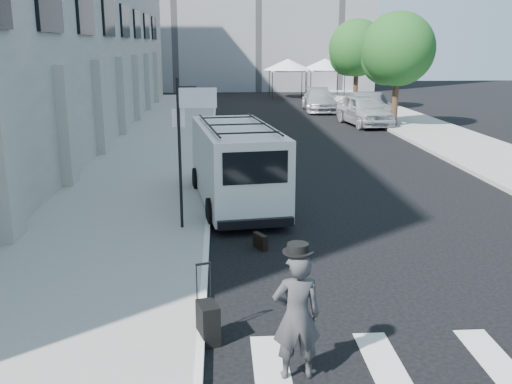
{
  "coord_description": "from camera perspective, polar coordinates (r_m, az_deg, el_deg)",
  "views": [
    {
      "loc": [
        -1.66,
        -9.82,
        4.38
      ],
      "look_at": [
        -0.91,
        1.99,
        1.3
      ],
      "focal_mm": 40.0,
      "sensor_mm": 36.0,
      "label": 1
    }
  ],
  "objects": [
    {
      "name": "ground",
      "position": [
        10.88,
        5.54,
        -9.23
      ],
      "size": [
        120.0,
        120.0,
        0.0
      ],
      "primitive_type": "plane",
      "color": "black",
      "rests_on": "ground"
    },
    {
      "name": "sidewalk_left",
      "position": [
        26.3,
        -9.26,
        4.98
      ],
      "size": [
        4.5,
        48.0,
        0.15
      ],
      "primitive_type": "cube",
      "color": "gray",
      "rests_on": "ground"
    },
    {
      "name": "sidewalk_right",
      "position": [
        31.96,
        16.0,
        6.29
      ],
      "size": [
        4.0,
        56.0,
        0.15
      ],
      "primitive_type": "cube",
      "color": "gray",
      "rests_on": "ground"
    },
    {
      "name": "building_left",
      "position": [
        29.55,
        -24.13,
        16.52
      ],
      "size": [
        10.0,
        44.0,
        12.0
      ],
      "primitive_type": "cube",
      "color": "gray",
      "rests_on": "ground"
    },
    {
      "name": "sign_pole",
      "position": [
        13.15,
        -6.71,
        6.95
      ],
      "size": [
        1.03,
        0.07,
        3.5
      ],
      "color": "black",
      "rests_on": "sidewalk_left"
    },
    {
      "name": "tree_near",
      "position": [
        31.34,
        13.75,
        13.45
      ],
      "size": [
        3.8,
        3.83,
        6.03
      ],
      "color": "black",
      "rests_on": "ground"
    },
    {
      "name": "tree_far",
      "position": [
        40.03,
        9.89,
        13.8
      ],
      "size": [
        3.8,
        3.83,
        6.03
      ],
      "color": "black",
      "rests_on": "ground"
    },
    {
      "name": "tent_left",
      "position": [
        48.18,
        3.2,
        12.58
      ],
      "size": [
        4.0,
        4.0,
        3.2
      ],
      "color": "black",
      "rests_on": "ground"
    },
    {
      "name": "tent_right",
      "position": [
        49.15,
        6.93,
        12.54
      ],
      "size": [
        4.0,
        4.0,
        3.2
      ],
      "color": "black",
      "rests_on": "ground"
    },
    {
      "name": "businessman",
      "position": [
        7.72,
        4.09,
        -12.29
      ],
      "size": [
        0.67,
        0.46,
        1.79
      ],
      "primitive_type": "imported",
      "rotation": [
        0.0,
        0.0,
        3.19
      ],
      "color": "#363638",
      "rests_on": "ground"
    },
    {
      "name": "briefcase",
      "position": [
        12.57,
        0.44,
        -4.97
      ],
      "size": [
        0.3,
        0.45,
        0.34
      ],
      "primitive_type": "cube",
      "rotation": [
        0.0,
        0.0,
        0.46
      ],
      "color": "black",
      "rests_on": "ground"
    },
    {
      "name": "suitcase",
      "position": [
        8.81,
        -4.82,
        -12.89
      ],
      "size": [
        0.39,
        0.49,
        1.21
      ],
      "rotation": [
        0.0,
        0.0,
        0.3
      ],
      "color": "black",
      "rests_on": "ground"
    },
    {
      "name": "cargo_van",
      "position": [
        15.85,
        -2.07,
        2.82
      ],
      "size": [
        2.67,
        6.04,
        2.21
      ],
      "rotation": [
        0.0,
        0.0,
        0.14
      ],
      "color": "silver",
      "rests_on": "ground"
    },
    {
      "name": "parked_car_a",
      "position": [
        32.29,
        10.78,
        8.04
      ],
      "size": [
        2.59,
        5.13,
        1.67
      ],
      "primitive_type": "imported",
      "rotation": [
        0.0,
        0.0,
        0.13
      ],
      "color": "#B4B8BD",
      "rests_on": "ground"
    },
    {
      "name": "parked_car_b",
      "position": [
        33.64,
        11.08,
        8.27
      ],
      "size": [
        1.81,
        5.07,
        1.66
      ],
      "primitive_type": "imported",
      "rotation": [
        0.0,
        0.0,
        0.01
      ],
      "color": "#54565B",
      "rests_on": "ground"
    },
    {
      "name": "parked_car_c",
      "position": [
        38.79,
        6.36,
        9.11
      ],
      "size": [
        2.31,
        5.18,
        1.47
      ],
      "primitive_type": "imported",
      "rotation": [
        0.0,
        0.0,
        -0.05
      ],
      "color": "#A5A8AD",
      "rests_on": "ground"
    }
  ]
}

